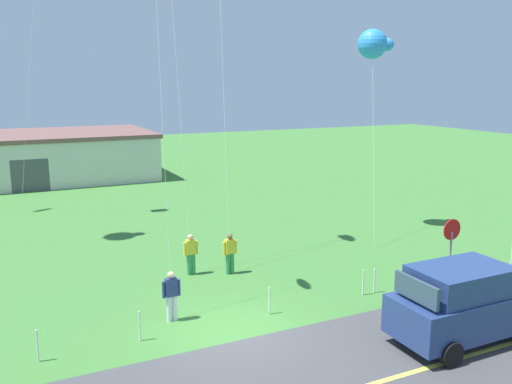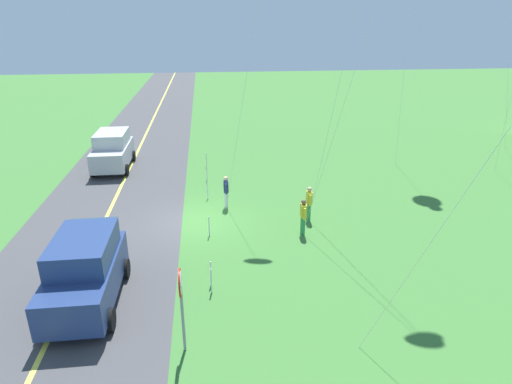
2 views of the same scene
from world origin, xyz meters
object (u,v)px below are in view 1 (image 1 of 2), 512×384
object	(u,v)px
stop_sign	(451,240)
person_child_watcher	(172,294)
warehouse_distant	(26,157)
person_adult_near	(191,253)
person_adult_companion	(230,252)
kite_green_far	(374,44)
car_suv_foreground	(464,302)

from	to	relation	value
stop_sign	person_child_watcher	bearing A→B (deg)	170.19
warehouse_distant	person_child_watcher	bearing A→B (deg)	-84.52
person_child_watcher	person_adult_near	bearing A→B (deg)	-54.72
person_adult_near	warehouse_distant	xyz separation A→B (m)	(-4.57, 24.68, 0.89)
person_adult_near	person_adult_companion	world-z (taller)	same
stop_sign	person_adult_near	distance (m)	9.52
person_adult_near	person_child_watcher	xyz separation A→B (m)	(-1.86, -3.63, 0.00)
kite_green_far	person_adult_companion	bearing A→B (deg)	-160.53
car_suv_foreground	person_child_watcher	bearing A→B (deg)	145.77
person_child_watcher	kite_green_far	size ratio (longest dim) A/B	0.16
person_adult_near	stop_sign	bearing A→B (deg)	94.26
stop_sign	person_child_watcher	xyz separation A→B (m)	(-9.70, 1.68, -0.94)
person_adult_companion	person_child_watcher	xyz separation A→B (m)	(-3.23, -3.06, 0.00)
stop_sign	warehouse_distant	size ratio (longest dim) A/B	0.14
person_child_watcher	kite_green_far	xyz separation A→B (m)	(11.98, 6.15, 8.14)
car_suv_foreground	kite_green_far	distance (m)	14.35
person_adult_companion	person_child_watcher	bearing A→B (deg)	165.45
person_child_watcher	warehouse_distant	distance (m)	28.45
car_suv_foreground	person_adult_companion	world-z (taller)	car_suv_foreground
car_suv_foreground	warehouse_distant	size ratio (longest dim) A/B	0.24
car_suv_foreground	person_adult_near	world-z (taller)	car_suv_foreground
kite_green_far	stop_sign	bearing A→B (deg)	-106.21
car_suv_foreground	stop_sign	xyz separation A→B (m)	(2.62, 3.14, 0.65)
person_adult_companion	person_adult_near	bearing A→B (deg)	99.57
car_suv_foreground	kite_green_far	bearing A→B (deg)	65.96
kite_green_far	warehouse_distant	size ratio (longest dim) A/B	0.53
person_adult_companion	kite_green_far	distance (m)	12.35
car_suv_foreground	kite_green_far	size ratio (longest dim) A/B	0.45
person_adult_companion	person_child_watcher	distance (m)	4.45
person_adult_near	person_adult_companion	xyz separation A→B (m)	(1.38, -0.57, 0.00)
car_suv_foreground	person_adult_companion	size ratio (longest dim) A/B	2.75
car_suv_foreground	person_child_watcher	size ratio (longest dim) A/B	2.75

